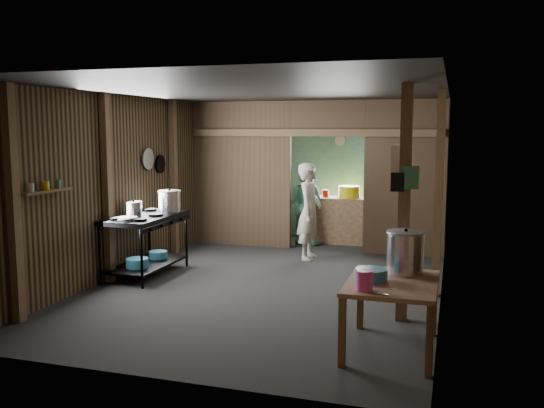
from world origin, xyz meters
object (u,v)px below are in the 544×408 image
(stove_pot_large, at_px, (170,202))
(yellow_tub, at_px, (349,192))
(gas_range, at_px, (146,245))
(stock_pot, at_px, (405,253))
(prep_table, at_px, (391,316))
(cook, at_px, (309,211))
(pink_bucket, at_px, (365,280))

(stove_pot_large, xyz_separation_m, yellow_tub, (2.23, 2.83, -0.07))
(gas_range, distance_m, stove_pot_large, 0.76)
(stove_pot_large, distance_m, stock_pot, 4.15)
(yellow_tub, bearing_deg, stock_pot, -73.87)
(prep_table, xyz_separation_m, yellow_tub, (-1.31, 5.19, 0.62))
(prep_table, distance_m, cook, 4.05)
(cook, bearing_deg, gas_range, 131.26)
(stove_pot_large, height_order, yellow_tub, stove_pot_large)
(prep_table, bearing_deg, pink_bucket, -117.11)
(stove_pot_large, bearing_deg, prep_table, -33.68)
(cook, bearing_deg, yellow_tub, -13.50)
(stove_pot_large, bearing_deg, pink_bucket, -39.59)
(stove_pot_large, height_order, pink_bucket, stove_pot_large)
(prep_table, relative_size, stock_pot, 2.57)
(stock_pot, xyz_separation_m, pink_bucket, (-0.29, -0.75, -0.11))
(pink_bucket, bearing_deg, prep_table, 62.89)
(gas_range, xyz_separation_m, pink_bucket, (3.51, -2.31, 0.33))
(yellow_tub, bearing_deg, stove_pot_large, -128.20)
(pink_bucket, bearing_deg, yellow_tub, 101.21)
(stock_pot, xyz_separation_m, yellow_tub, (-1.40, 4.84, 0.08))
(pink_bucket, bearing_deg, stove_pot_large, 140.41)
(gas_range, height_order, yellow_tub, yellow_tub)
(stove_pot_large, bearing_deg, cook, 35.05)
(pink_bucket, relative_size, cook, 0.11)
(pink_bucket, height_order, cook, cook)
(pink_bucket, bearing_deg, cook, 110.19)
(prep_table, bearing_deg, gas_range, 152.69)
(prep_table, bearing_deg, stove_pot_large, 146.32)
(prep_table, height_order, cook, cook)
(pink_bucket, bearing_deg, gas_range, 146.56)
(gas_range, xyz_separation_m, prep_table, (3.71, -1.92, -0.10))
(yellow_tub, height_order, cook, cook)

